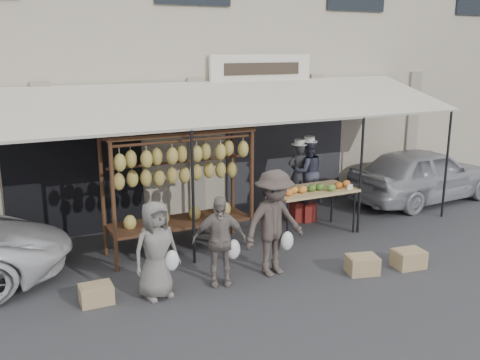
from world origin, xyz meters
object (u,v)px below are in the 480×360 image
object	(u,v)px
banana_rack	(179,167)
customer_right	(274,223)
vendor_right	(308,172)
crate_far	(96,294)
produce_table	(313,191)
customer_left	(156,250)
customer_mid	(219,241)
sedan	(424,174)
crate_near_b	(409,259)
crate_near_a	(362,265)
vendor_left	(299,173)

from	to	relation	value
banana_rack	customer_right	distance (m)	2.00
vendor_right	crate_far	world-z (taller)	vendor_right
banana_rack	crate_far	bearing A→B (deg)	-143.62
produce_table	customer_left	size ratio (longest dim) A/B	1.16
customer_mid	crate_far	size ratio (longest dim) A/B	3.10
customer_left	sedan	bearing A→B (deg)	5.06
crate_near_b	sedan	world-z (taller)	sedan
produce_table	crate_near_a	bearing A→B (deg)	-99.83
customer_right	crate_far	distance (m)	2.91
vendor_left	crate_near_b	distance (m)	3.07
vendor_right	vendor_left	bearing A→B (deg)	-7.90
produce_table	customer_mid	xyz separation A→B (m)	(-2.60, -1.30, -0.16)
vendor_left	customer_right	distance (m)	2.82
vendor_left	crate_near_a	size ratio (longest dim) A/B	2.58
customer_left	crate_far	bearing A→B (deg)	156.36
crate_near_a	produce_table	bearing A→B (deg)	80.17
customer_right	produce_table	bearing A→B (deg)	30.78
customer_right	banana_rack	bearing A→B (deg)	114.27
customer_mid	sedan	world-z (taller)	customer_mid
customer_right	crate_far	world-z (taller)	customer_right
vendor_left	crate_far	world-z (taller)	vendor_left
crate_near_b	crate_far	bearing A→B (deg)	168.39
produce_table	customer_mid	distance (m)	2.91
customer_left	crate_near_b	world-z (taller)	customer_left
banana_rack	vendor_left	distance (m)	2.94
banana_rack	crate_near_b	xyz separation A→B (m)	(3.18, -2.34, -1.43)
crate_near_a	sedan	distance (m)	4.88
vendor_right	sedan	world-z (taller)	vendor_right
banana_rack	crate_far	xyz separation A→B (m)	(-1.79, -1.32, -1.44)
produce_table	sedan	bearing A→B (deg)	11.67
vendor_left	customer_right	size ratio (longest dim) A/B	0.73
produce_table	customer_left	world-z (taller)	customer_left
vendor_right	crate_near_a	size ratio (longest dim) A/B	2.72
sedan	produce_table	bearing A→B (deg)	97.85
crate_far	sedan	size ratio (longest dim) A/B	0.12
vendor_right	crate_near_b	world-z (taller)	vendor_right
crate_far	banana_rack	bearing A→B (deg)	36.38
crate_near_a	vendor_right	bearing A→B (deg)	75.41
customer_left	sedan	xyz separation A→B (m)	(7.28, 2.06, -0.07)
crate_far	sedan	world-z (taller)	sedan
customer_mid	sedan	size ratio (longest dim) A/B	0.37
produce_table	customer_left	bearing A→B (deg)	-160.18
crate_near_a	crate_near_b	xyz separation A→B (m)	(0.86, -0.15, 0.00)
vendor_left	crate_far	size ratio (longest dim) A/B	2.74
banana_rack	crate_near_a	distance (m)	3.50
sedan	vendor_left	bearing A→B (deg)	85.70
vendor_left	sedan	bearing A→B (deg)	-162.83
customer_left	customer_right	distance (m)	1.95
customer_right	crate_far	bearing A→B (deg)	166.46
vendor_right	customer_mid	distance (m)	3.59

